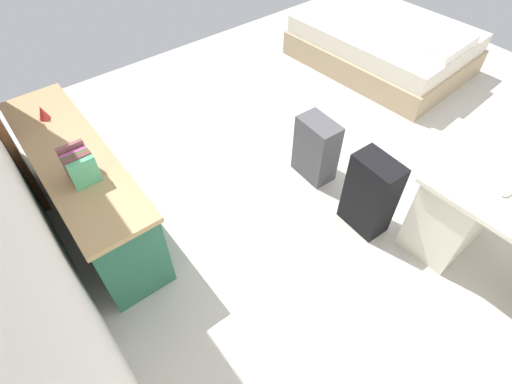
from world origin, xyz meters
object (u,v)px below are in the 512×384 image
(figurine_small, at_px, (42,113))
(suitcase_black, at_px, (370,195))
(bed, at_px, (384,44))
(computer_mouse, at_px, (506,192))
(credenza, at_px, (86,188))
(suitcase_spare_grey, at_px, (316,149))

(figurine_small, bearing_deg, suitcase_black, -137.45)
(bed, relative_size, computer_mouse, 20.11)
(credenza, distance_m, suitcase_black, 2.16)
(suitcase_black, height_order, suitcase_spare_grey, suitcase_black)
(credenza, height_order, figurine_small, figurine_small)
(bed, bearing_deg, computer_mouse, 143.55)
(suitcase_spare_grey, distance_m, figurine_small, 2.17)
(computer_mouse, bearing_deg, credenza, 41.75)
(credenza, bearing_deg, computer_mouse, -135.09)
(computer_mouse, bearing_deg, suitcase_black, 24.02)
(figurine_small, bearing_deg, bed, -94.51)
(credenza, distance_m, suitcase_spare_grey, 1.89)
(bed, xyz_separation_m, figurine_small, (0.29, 3.69, 0.54))
(credenza, height_order, computer_mouse, computer_mouse)
(bed, height_order, suitcase_black, suitcase_black)
(credenza, bearing_deg, figurine_small, 0.18)
(suitcase_black, bearing_deg, bed, -51.03)
(suitcase_black, xyz_separation_m, figurine_small, (1.83, 1.68, 0.44))
(credenza, relative_size, suitcase_spare_grey, 3.14)
(suitcase_spare_grey, height_order, figurine_small, figurine_small)
(suitcase_black, distance_m, suitcase_spare_grey, 0.67)
(suitcase_spare_grey, bearing_deg, computer_mouse, -166.23)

